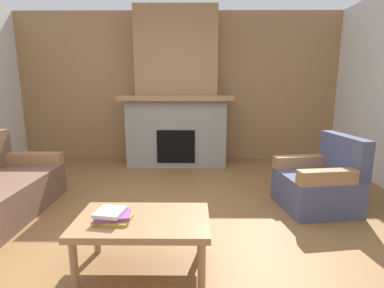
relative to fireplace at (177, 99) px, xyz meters
The scene contains 6 objects.
ground 2.87m from the fireplace, 90.00° to the right, with size 9.00×9.00×0.00m, color brown.
wall_back_wood_panel 0.42m from the fireplace, 90.00° to the left, with size 6.00×0.12×2.70m, color #997047.
fireplace is the anchor object (origin of this frame).
armchair 2.82m from the fireplace, 48.98° to the right, with size 0.86×0.86×0.85m.
coffee_table 3.33m from the fireplace, 91.32° to the right, with size 1.00×0.60×0.43m.
book_stack_near_edge 3.36m from the fireplace, 95.06° to the right, with size 0.28×0.24×0.08m.
Camera 1 is at (0.32, -2.68, 1.42)m, focal length 27.82 mm.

